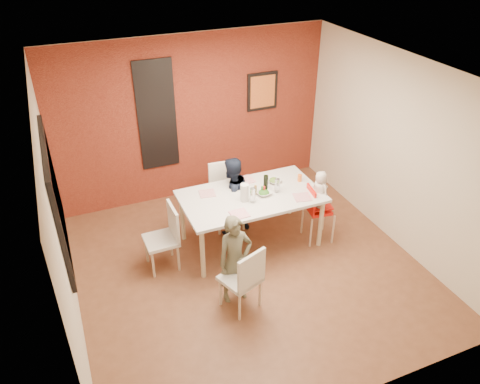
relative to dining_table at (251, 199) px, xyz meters
name	(u,v)px	position (x,y,z in m)	size (l,w,h in m)	color
ground	(248,267)	(-0.26, -0.52, -0.75)	(4.50, 4.50, 0.00)	brown
ceiling	(251,76)	(-0.26, -0.52, 1.95)	(4.50, 4.50, 0.02)	white
wall_back	(194,118)	(-0.26, 1.73, 0.60)	(4.50, 0.02, 2.70)	beige
wall_front	(355,305)	(-0.26, -2.77, 0.60)	(4.50, 0.02, 2.70)	beige
wall_left	(58,224)	(-2.51, -0.52, 0.60)	(0.02, 4.50, 2.70)	beige
wall_right	(397,152)	(1.99, -0.52, 0.60)	(0.02, 4.50, 2.70)	beige
brick_accent_wall	(194,119)	(-0.26, 1.71, 0.60)	(4.50, 0.02, 2.70)	maroon
picture_window_frame	(56,198)	(-2.48, -0.32, 0.80)	(0.05, 1.70, 1.30)	black
picture_window_pane	(57,198)	(-2.47, -0.32, 0.80)	(0.02, 1.55, 1.15)	black
glassblock_strip	(157,116)	(-0.86, 1.70, 0.75)	(0.55, 0.03, 1.70)	silver
glassblock_surround	(157,116)	(-0.86, 1.69, 0.75)	(0.60, 0.03, 1.76)	black
art_print_frame	(262,91)	(0.94, 1.69, 0.90)	(0.54, 0.03, 0.64)	black
art_print_canvas	(263,92)	(0.94, 1.68, 0.90)	(0.44, 0.01, 0.54)	orange
dining_table	(251,199)	(0.00, 0.00, 0.00)	(1.96, 1.09, 0.82)	silver
chair_near	(245,277)	(-0.61, -1.21, -0.24)	(0.54, 0.54, 0.91)	beige
chair_far	(226,191)	(-0.14, 0.62, -0.18)	(0.51, 0.51, 1.01)	white
chair_left	(166,234)	(-1.25, -0.03, -0.23)	(0.44, 0.44, 0.93)	silver
high_chair	(317,208)	(0.91, -0.29, -0.21)	(0.42, 0.42, 0.89)	red
child_near	(235,260)	(-0.64, -0.98, -0.14)	(0.44, 0.29, 1.21)	brown
child_far	(231,196)	(-0.15, 0.37, -0.13)	(0.60, 0.47, 1.23)	black
toddler	(320,191)	(0.93, -0.29, 0.09)	(0.30, 0.19, 0.61)	beige
plate_near_left	(239,214)	(-0.34, -0.38, 0.08)	(0.23, 0.23, 0.01)	white
plate_far_mid	(245,180)	(0.08, 0.41, 0.08)	(0.24, 0.24, 0.01)	white
plate_near_right	(302,197)	(0.63, -0.33, 0.08)	(0.22, 0.22, 0.01)	white
plate_far_left	(207,193)	(-0.56, 0.27, 0.08)	(0.22, 0.22, 0.01)	white
salad_bowl_a	(264,193)	(0.17, -0.06, 0.10)	(0.21, 0.21, 0.05)	white
salad_bowl_b	(274,181)	(0.45, 0.20, 0.10)	(0.20, 0.20, 0.05)	silver
wine_bottle	(266,183)	(0.23, 0.02, 0.20)	(0.07, 0.07, 0.25)	black
wine_glass_a	(253,195)	(-0.06, -0.17, 0.18)	(0.08, 0.08, 0.22)	white
wine_glass_b	(277,186)	(0.37, -0.06, 0.18)	(0.07, 0.07, 0.21)	silver
paper_towel_roll	(245,193)	(-0.14, -0.10, 0.20)	(0.11, 0.11, 0.26)	silver
condiment_red	(264,190)	(0.18, -0.04, 0.13)	(0.03, 0.03, 0.12)	red
condiment_green	(262,190)	(0.15, -0.04, 0.14)	(0.03, 0.03, 0.12)	#286C24
condiment_brown	(255,190)	(0.06, -0.01, 0.14)	(0.04, 0.04, 0.14)	brown
sippy_cup	(300,178)	(0.81, 0.08, 0.13)	(0.06, 0.06, 0.11)	orange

